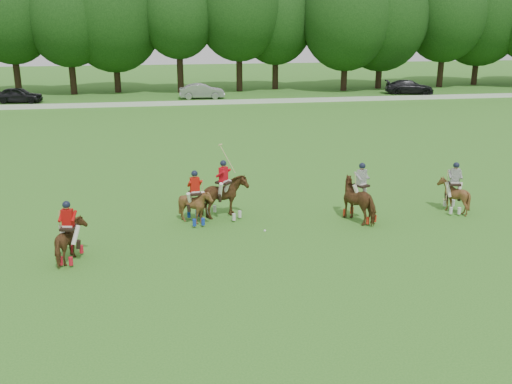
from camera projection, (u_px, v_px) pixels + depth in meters
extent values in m
plane|color=#307020|center=(250.00, 271.00, 18.56)|extent=(180.00, 180.00, 0.00)
cylinder|color=black|center=(17.00, 72.00, 61.12)|extent=(0.70, 0.70, 4.98)
ellipsoid|color=black|center=(10.00, 15.00, 59.44)|extent=(8.80, 8.80, 10.12)
cylinder|color=black|center=(72.00, 73.00, 61.72)|extent=(0.70, 0.70, 4.64)
ellipsoid|color=black|center=(67.00, 19.00, 60.08)|extent=(8.80, 8.80, 10.13)
cylinder|color=black|center=(117.00, 73.00, 63.49)|extent=(0.70, 0.70, 4.31)
ellipsoid|color=black|center=(113.00, 15.00, 61.70)|extent=(10.67, 10.67, 12.27)
cylinder|color=black|center=(180.00, 69.00, 63.05)|extent=(0.70, 0.70, 5.24)
ellipsoid|color=black|center=(178.00, 15.00, 61.41)|extent=(8.06, 8.06, 9.26)
cylinder|color=black|center=(239.00, 68.00, 64.37)|extent=(0.70, 0.70, 5.19)
ellipsoid|color=black|center=(239.00, 11.00, 62.59)|extent=(9.50, 9.50, 10.92)
cylinder|color=black|center=(275.00, 70.00, 66.50)|extent=(0.70, 0.70, 4.48)
ellipsoid|color=black|center=(276.00, 21.00, 64.91)|extent=(8.60, 8.60, 9.89)
cylinder|color=black|center=(344.00, 72.00, 65.11)|extent=(0.70, 0.70, 4.21)
ellipsoid|color=black|center=(347.00, 18.00, 63.40)|extent=(10.11, 10.11, 11.63)
cylinder|color=black|center=(379.00, 71.00, 67.17)|extent=(0.70, 0.70, 4.07)
ellipsoid|color=black|center=(382.00, 18.00, 65.44)|extent=(10.46, 10.46, 12.03)
cylinder|color=black|center=(441.00, 67.00, 68.55)|extent=(0.70, 0.70, 4.79)
ellipsoid|color=black|center=(446.00, 15.00, 66.82)|extent=(9.47, 9.47, 10.89)
cylinder|color=black|center=(475.00, 67.00, 70.94)|extent=(0.70, 0.70, 4.44)
ellipsoid|color=black|center=(481.00, 14.00, 69.11)|extent=(10.84, 10.84, 12.47)
cube|color=white|center=(186.00, 103.00, 54.33)|extent=(120.00, 0.10, 0.44)
imported|color=black|center=(19.00, 95.00, 55.79)|extent=(4.68, 2.43, 1.52)
imported|color=#99999E|center=(202.00, 91.00, 58.72)|extent=(4.66, 1.72, 1.52)
imported|color=black|center=(409.00, 87.00, 62.42)|extent=(5.56, 3.41, 1.51)
imported|color=#492813|center=(70.00, 242.00, 19.16)|extent=(1.09, 1.78, 1.40)
cube|color=black|center=(69.00, 228.00, 19.01)|extent=(0.55, 0.64, 0.08)
cylinder|color=tan|center=(60.00, 230.00, 19.05)|extent=(0.08, 0.21, 1.29)
imported|color=#492813|center=(224.00, 198.00, 23.31)|extent=(2.27, 2.29, 1.75)
cube|color=black|center=(224.00, 182.00, 23.13)|extent=(0.71, 0.70, 0.08)
cylinder|color=tan|center=(228.00, 159.00, 23.10)|extent=(0.59, 0.54, 1.08)
imported|color=#492813|center=(195.00, 206.00, 22.76)|extent=(1.35, 1.48, 1.45)
cube|color=black|center=(195.00, 193.00, 22.61)|extent=(0.52, 0.62, 0.08)
cylinder|color=tan|center=(203.00, 194.00, 22.72)|extent=(0.06, 0.21, 1.29)
imported|color=#492813|center=(360.00, 200.00, 23.02)|extent=(1.76, 2.24, 1.72)
cube|color=black|center=(361.00, 185.00, 22.83)|extent=(0.65, 0.70, 0.08)
cylinder|color=tan|center=(356.00, 188.00, 22.68)|extent=(0.12, 0.20, 1.29)
imported|color=#492813|center=(453.00, 196.00, 24.13)|extent=(1.45, 1.55, 1.43)
cube|color=black|center=(454.00, 184.00, 23.98)|extent=(0.57, 0.65, 0.08)
cylinder|color=tan|center=(447.00, 185.00, 24.02)|extent=(0.08, 0.21, 1.29)
sphere|color=white|center=(265.00, 231.00, 22.00)|extent=(0.09, 0.09, 0.09)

